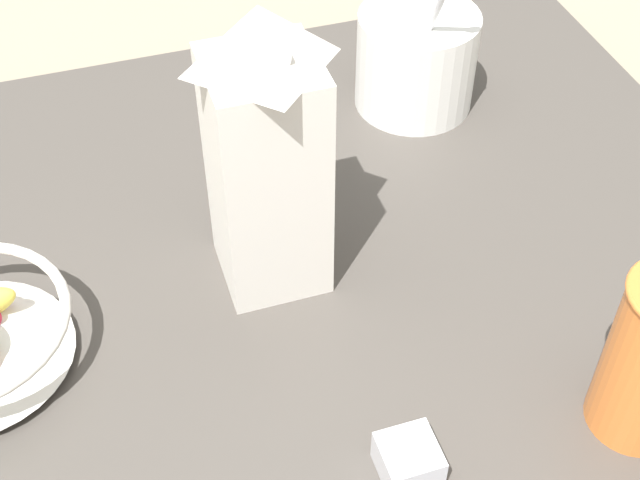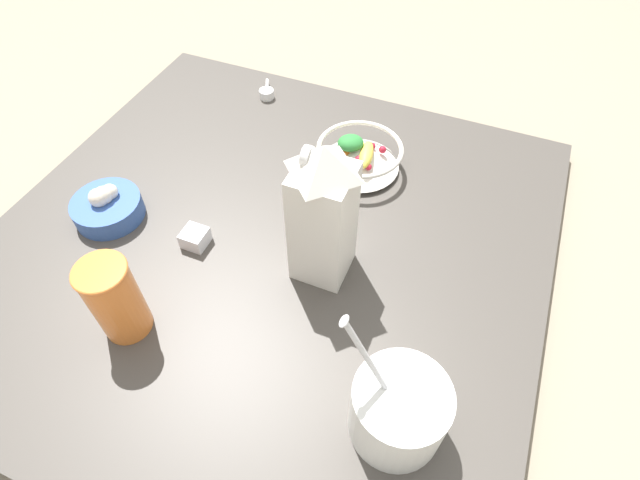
# 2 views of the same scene
# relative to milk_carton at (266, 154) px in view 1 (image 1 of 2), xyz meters

# --- Properties ---
(ground_plane) EXTENTS (6.00, 6.00, 0.00)m
(ground_plane) POSITION_rel_milk_carton_xyz_m (-0.02, -0.12, -0.18)
(ground_plane) COLOR gray
(countertop) EXTENTS (1.05, 1.05, 0.04)m
(countertop) POSITION_rel_milk_carton_xyz_m (-0.02, -0.12, -0.16)
(countertop) COLOR #47423D
(countertop) RESTS_ON ground_plane
(milk_carton) EXTENTS (0.09, 0.09, 0.29)m
(milk_carton) POSITION_rel_milk_carton_xyz_m (0.00, 0.00, 0.00)
(milk_carton) COLOR silver
(milk_carton) RESTS_ON countertop
(yogurt_tub) EXTENTS (0.14, 0.16, 0.25)m
(yogurt_tub) POSITION_rel_milk_carton_xyz_m (0.23, 0.21, -0.08)
(yogurt_tub) COLOR white
(yogurt_tub) RESTS_ON countertop
(spice_jar) EXTENTS (0.05, 0.05, 0.03)m
(spice_jar) POSITION_rel_milk_carton_xyz_m (0.04, -0.25, -0.13)
(spice_jar) COLOR silver
(spice_jar) RESTS_ON countertop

